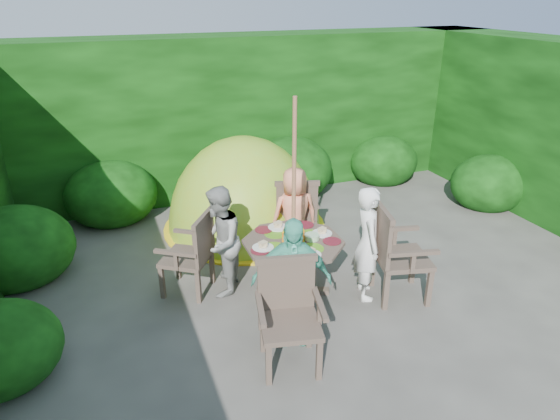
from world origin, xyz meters
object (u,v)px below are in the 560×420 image
object	(u,v)px
parasol_pole	(294,203)
dome_tent	(245,226)
garden_chair_left	(193,253)
child_back	(295,215)
garden_chair_right	(395,252)
garden_chair_back	(296,212)
child_front	(291,281)
garden_chair_front	(289,312)
patio_table	(293,249)
child_left	(220,242)
child_right	(368,243)

from	to	relation	value
parasol_pole	dome_tent	world-z (taller)	parasol_pole
garden_chair_left	child_back	xyz separation A→B (m)	(1.33, 0.31, 0.11)
garden_chair_right	garden_chair_left	xyz separation A→B (m)	(-2.01, 0.87, -0.06)
garden_chair_back	child_front	bearing A→B (deg)	83.52
garden_chair_right	dome_tent	distance (m)	2.54
parasol_pole	garden_chair_front	bearing A→B (deg)	-114.29
patio_table	garden_chair_left	distance (m)	1.11
parasol_pole	garden_chair_back	distance (m)	1.25
garden_chair_right	garden_chair_front	bearing A→B (deg)	124.67
garden_chair_left	child_left	size ratio (longest dim) A/B	0.73
garden_chair_left	patio_table	bearing A→B (deg)	101.31
child_right	garden_chair_back	bearing A→B (deg)	29.78
parasol_pole	garden_chair_right	size ratio (longest dim) A/B	2.14
parasol_pole	garden_chair_back	world-z (taller)	parasol_pole
garden_chair_right	child_left	world-z (taller)	child_left
garden_chair_left	child_back	world-z (taller)	child_back
garden_chair_left	child_front	xyz separation A→B (m)	(0.70, -1.16, 0.15)
garden_chair_right	garden_chair_front	xyz separation A→B (m)	(-1.45, -0.55, -0.04)
garden_chair_left	child_left	world-z (taller)	child_left
patio_table	parasol_pole	bearing A→B (deg)	169.33
garden_chair_back	child_front	size ratio (longest dim) A/B	0.74
patio_table	garden_chair_right	world-z (taller)	garden_chair_right
child_right	dome_tent	xyz separation A→B (m)	(-0.73, 2.14, -0.64)
parasol_pole	child_left	size ratio (longest dim) A/B	1.77
patio_table	child_left	size ratio (longest dim) A/B	1.18
garden_chair_left	garden_chair_back	bearing A→B (deg)	145.55
garden_chair_front	child_front	bearing A→B (deg)	76.25
garden_chair_right	child_back	xyz separation A→B (m)	(-0.67, 1.18, 0.05)
garden_chair_front	child_back	size ratio (longest dim) A/B	0.79
garden_chair_right	garden_chair_back	xyz separation A→B (m)	(-0.55, 1.45, -0.05)
garden_chair_right	parasol_pole	bearing A→B (deg)	79.47
child_front	child_left	bearing A→B (deg)	128.52
garden_chair_left	child_back	distance (m)	1.37
child_back	child_front	bearing A→B (deg)	71.42
patio_table	dome_tent	xyz separation A→B (m)	(0.00, 1.83, -0.55)
patio_table	child_front	bearing A→B (deg)	-113.74
garden_chair_right	garden_chair_front	distance (m)	1.55
child_right	dome_tent	distance (m)	2.35
patio_table	garden_chair_left	world-z (taller)	garden_chair_left
patio_table	dome_tent	distance (m)	1.91
garden_chair_right	child_left	bearing A→B (deg)	79.82
parasol_pole	patio_table	bearing A→B (deg)	-10.67
child_back	parasol_pole	bearing A→B (deg)	71.42
garden_chair_back	dome_tent	size ratio (longest dim) A/B	0.36
garden_chair_front	child_left	distance (m)	1.35
patio_table	child_back	size ratio (longest dim) A/B	1.23
garden_chair_back	patio_table	bearing A→B (deg)	83.52
parasol_pole	dome_tent	xyz separation A→B (m)	(0.01, 1.83, -1.10)
garden_chair_back	child_back	bearing A→B (deg)	82.05
garden_chair_front	dome_tent	bearing A→B (deg)	93.49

